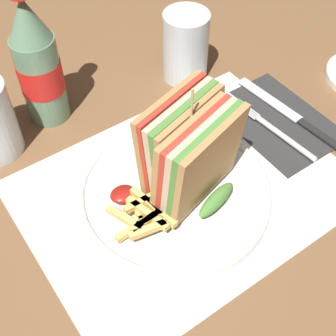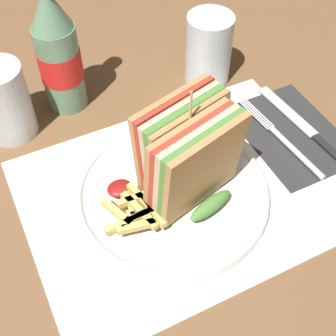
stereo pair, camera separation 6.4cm
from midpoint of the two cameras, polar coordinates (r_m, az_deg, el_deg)
ground_plane at (r=0.67m, az=-3.35°, el=-2.12°), size 4.00×4.00×0.00m
placemat at (r=0.66m, az=-0.64°, el=-2.70°), size 0.44×0.33×0.00m
plate_main at (r=0.65m, az=-1.79°, el=-2.96°), size 0.27×0.27×0.02m
club_sandwich at (r=0.60m, az=-0.31°, el=1.76°), size 0.14×0.13×0.17m
fries_pile at (r=0.61m, az=-5.72°, el=-5.86°), size 0.09×0.08×0.02m
ketchup_blob at (r=0.63m, az=-8.45°, el=-3.33°), size 0.03×0.03×0.01m
napkin at (r=0.77m, az=10.90°, el=5.53°), size 0.14×0.19×0.00m
fork at (r=0.74m, az=10.63°, el=4.34°), size 0.03×0.19×0.01m
knife at (r=0.78m, az=12.43°, el=6.33°), size 0.03×0.22×0.00m
coke_bottle_near at (r=0.74m, az=-18.04°, el=11.81°), size 0.07×0.07×0.23m
glass_near at (r=0.81m, az=-0.18°, el=14.50°), size 0.08×0.08×0.12m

